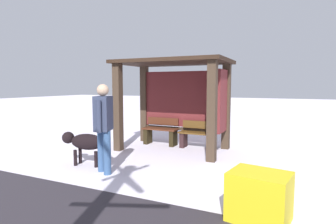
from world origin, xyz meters
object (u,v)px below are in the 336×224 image
(person_walking, at_px, (103,122))
(dog, at_px, (84,142))
(bus_shelter, at_px, (179,88))
(bench_center_inside, at_px, (198,136))
(grit_bin, at_px, (259,196))
(bench_left_inside, at_px, (161,133))

(person_walking, distance_m, dog, 0.89)
(bus_shelter, height_order, dog, bus_shelter)
(bus_shelter, xyz_separation_m, dog, (-1.21, -2.24, -1.10))
(bench_center_inside, relative_size, grit_bin, 1.42)
(bench_left_inside, bearing_deg, bench_center_inside, 0.07)
(bus_shelter, bearing_deg, bench_left_inside, 162.35)
(bench_center_inside, height_order, dog, bench_center_inside)
(bench_center_inside, xyz_separation_m, dog, (-1.65, -2.45, 0.17))
(bus_shelter, bearing_deg, person_walking, -101.53)
(bus_shelter, bearing_deg, grit_bin, -53.16)
(bus_shelter, height_order, bench_center_inside, bus_shelter)
(bench_center_inside, relative_size, dog, 0.92)
(bench_left_inside, distance_m, person_walking, 2.78)
(bench_left_inside, height_order, dog, bench_left_inside)
(bus_shelter, distance_m, bench_left_inside, 1.42)
(bus_shelter, relative_size, dog, 2.62)
(dog, distance_m, grit_bin, 3.72)
(person_walking, bearing_deg, grit_bin, -13.58)
(dog, bearing_deg, grit_bin, -14.76)
(bench_left_inside, distance_m, dog, 2.52)
(bench_left_inside, relative_size, bench_center_inside, 1.00)
(dog, bearing_deg, bus_shelter, 61.73)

